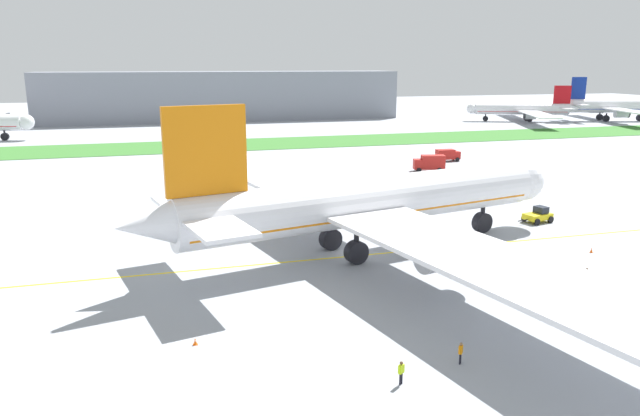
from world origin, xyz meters
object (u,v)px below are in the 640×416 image
Objects in this scene: service_truck_baggage_loader at (448,155)px; parked_airliner_far_outer at (609,106)px; parked_airliner_far_right at (523,109)px; traffic_cone_port_wing at (591,250)px; ground_crew_marshaller_front at (401,370)px; service_truck_fuel_bowser at (430,163)px; pushback_tug at (538,215)px; airliner_foreground at (365,203)px; ground_crew_wingwalker_starboard at (461,351)px; traffic_cone_near_nose at (195,341)px; ground_crew_wingwalker_port at (587,274)px.

service_truck_baggage_loader is 122.77m from parked_airliner_far_outer.
traffic_cone_port_wing is at bearing -121.53° from parked_airliner_far_right.
ground_crew_marshaller_front is at bearing -147.56° from traffic_cone_port_wing.
parked_airliner_far_outer is at bearing 35.31° from service_truck_fuel_bowser.
traffic_cone_port_wing is (-2.35, -13.22, -0.68)m from pushback_tug.
ground_crew_wingwalker_starboard is at bearing -94.75° from airliner_foreground.
service_truck_fuel_bowser is at bearing -144.69° from parked_airliner_far_outer.
parked_airliner_far_right is at bearing 56.60° from pushback_tug.
pushback_tug is 150.77m from parked_airliner_far_right.
parked_airliner_far_right is at bearing 48.97° from traffic_cone_near_nose.
ground_crew_wingwalker_port is 187.24m from parked_airliner_far_outer.
ground_crew_wingwalker_port is 0.30× the size of service_truck_baggage_loader.
service_truck_baggage_loader is at bearing 62.94° from ground_crew_wingwalker_starboard.
airliner_foreground reaches higher than traffic_cone_port_wing.
traffic_cone_port_wing is 53.24m from service_truck_fuel_bowser.
parked_airliner_far_right is (85.33, 139.05, 4.17)m from traffic_cone_port_wing.
ground_crew_wingwalker_port is 62.41m from service_truck_fuel_bowser.
ground_crew_wingwalker_port is 0.03× the size of parked_airliner_far_outer.
airliner_foreground is 52.10× the size of ground_crew_wingwalker_starboard.
airliner_foreground reaches higher than ground_crew_marshaller_front.
parked_airliner_far_outer reaches higher than service_truck_fuel_bowser.
parked_airliner_far_right is at bearing 50.12° from airliner_foreground.
traffic_cone_port_wing is at bearing 32.44° from ground_crew_marshaller_front.
traffic_cone_near_nose is at bearing -128.49° from service_truck_fuel_bowser.
traffic_cone_near_nose is at bearing -138.37° from airliner_foreground.
traffic_cone_near_nose is 0.01× the size of parked_airliner_far_outer.
ground_crew_wingwalker_starboard is 0.03× the size of parked_airliner_far_outer.
airliner_foreground is at bearing -167.28° from pushback_tug.
airliner_foreground is at bearing -129.88° from parked_airliner_far_right.
pushback_tug is 9.68× the size of traffic_cone_port_wing.
pushback_tug reaches higher than ground_crew_wingwalker_port.
airliner_foreground is at bearing 164.20° from traffic_cone_port_wing.
ground_crew_marshaller_front reaches higher than ground_crew_wingwalker_starboard.
ground_crew_wingwalker_port is at bearing -132.45° from traffic_cone_port_wing.
ground_crew_marshaller_front is at bearing -104.97° from airliner_foreground.
parked_airliner_far_outer reaches higher than ground_crew_wingwalker_port.
parked_airliner_far_right is at bearing 47.09° from service_truck_baggage_loader.
service_truck_baggage_loader is at bearing 54.65° from airliner_foreground.
pushback_tug is at bearing -104.19° from service_truck_baggage_loader.
traffic_cone_near_nose is at bearing -166.42° from traffic_cone_port_wing.
ground_crew_wingwalker_port is 173.99m from parked_airliner_far_right.
traffic_cone_near_nose is at bearing 155.55° from ground_crew_wingwalker_starboard.
parked_airliner_far_right is 32.44m from parked_airliner_far_outer.
ground_crew_wingwalker_port is at bearing -114.60° from pushback_tug.
ground_crew_marshaller_front is at bearing -117.30° from service_truck_fuel_bowser.
airliner_foreground is 55.25m from service_truck_fuel_bowser.
ground_crew_wingwalker_starboard is (-2.17, -26.17, -4.83)m from airliner_foreground.
ground_crew_marshaller_front is 5.41m from ground_crew_wingwalker_starboard.
traffic_cone_port_wing is 0.01× the size of parked_airliner_far_outer.
parked_airliner_far_outer reaches higher than ground_crew_wingwalker_starboard.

